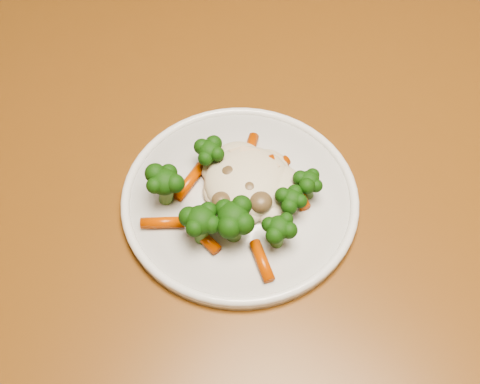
{
  "coord_description": "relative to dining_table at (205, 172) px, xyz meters",
  "views": [
    {
      "loc": [
        0.15,
        -0.47,
        1.3
      ],
      "look_at": [
        -0.05,
        -0.16,
        0.77
      ],
      "focal_mm": 45.0,
      "sensor_mm": 36.0,
      "label": 1
    }
  ],
  "objects": [
    {
      "name": "plate",
      "position": [
        0.1,
        -0.06,
        0.09
      ],
      "size": [
        0.26,
        0.26,
        0.01
      ],
      "primitive_type": "cylinder",
      "color": "white",
      "rests_on": "dining_table"
    },
    {
      "name": "dining_table",
      "position": [
        0.0,
        0.0,
        0.0
      ],
      "size": [
        1.33,
        0.9,
        0.75
      ],
      "rotation": [
        0.0,
        0.0,
        -0.02
      ],
      "color": "brown",
      "rests_on": "ground"
    },
    {
      "name": "meal",
      "position": [
        0.1,
        -0.07,
        0.12
      ],
      "size": [
        0.17,
        0.17,
        0.05
      ],
      "color": "beige",
      "rests_on": "plate"
    }
  ]
}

